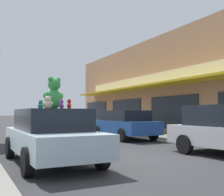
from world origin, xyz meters
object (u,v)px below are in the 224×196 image
(teddy_bear_orange, at_px, (47,104))
(teddy_bear_purple, at_px, (62,104))
(teddy_bear_blue, at_px, (49,105))
(teddy_bear_giant, at_px, (54,94))
(teddy_bear_black, at_px, (40,105))
(teddy_bear_cream, at_px, (48,102))
(teddy_bear_red, at_px, (69,104))
(teddy_bear_brown, at_px, (62,106))
(parked_car_far_center, at_px, (124,124))
(teddy_bear_white, at_px, (49,103))
(teddy_bear_teal, at_px, (41,105))
(plush_art_car, at_px, (51,135))

(teddy_bear_orange, distance_m, teddy_bear_purple, 1.70)
(teddy_bear_blue, bearing_deg, teddy_bear_giant, 175.60)
(teddy_bear_giant, relative_size, teddy_bear_black, 3.65)
(teddy_bear_cream, xyz_separation_m, teddy_bear_red, (0.76, 0.64, -0.02))
(teddy_bear_brown, relative_size, parked_car_far_center, 0.05)
(parked_car_far_center, bearing_deg, teddy_bear_purple, -131.01)
(teddy_bear_white, relative_size, teddy_bear_orange, 1.04)
(teddy_bear_teal, xyz_separation_m, teddy_bear_brown, (0.64, 0.03, -0.02))
(parked_car_far_center, bearing_deg, plush_art_car, -135.56)
(teddy_bear_white, bearing_deg, parked_car_far_center, -116.70)
(teddy_bear_giant, xyz_separation_m, parked_car_far_center, (5.18, 5.01, -1.12))
(teddy_bear_purple, bearing_deg, teddy_bear_white, -125.42)
(teddy_bear_orange, distance_m, teddy_bear_black, 0.20)
(teddy_bear_red, bearing_deg, teddy_bear_teal, -130.98)
(plush_art_car, distance_m, teddy_bear_orange, 1.19)
(teddy_bear_giant, bearing_deg, teddy_bear_teal, -88.48)
(teddy_bear_giant, relative_size, teddy_bear_white, 2.78)
(teddy_bear_blue, xyz_separation_m, parked_car_far_center, (5.27, 4.80, -0.80))
(plush_art_car, height_order, teddy_bear_red, teddy_bear_red)
(teddy_bear_blue, xyz_separation_m, teddy_bear_red, (0.37, -0.70, 0.01))
(teddy_bear_purple, height_order, teddy_bear_brown, teddy_bear_purple)
(teddy_bear_cream, distance_m, parked_car_far_center, 8.39)
(teddy_bear_giant, bearing_deg, teddy_bear_cream, 44.75)
(teddy_bear_giant, bearing_deg, teddy_bear_black, -94.51)
(teddy_bear_giant, distance_m, teddy_bear_purple, 1.14)
(teddy_bear_orange, xyz_separation_m, teddy_bear_cream, (-0.42, -1.75, -0.00))
(teddy_bear_giant, bearing_deg, teddy_bear_orange, -107.77)
(plush_art_car, distance_m, teddy_bear_white, 0.94)
(teddy_bear_white, distance_m, teddy_bear_red, 0.58)
(teddy_bear_cream, distance_m, teddy_bear_black, 1.85)
(teddy_bear_black, xyz_separation_m, teddy_bear_red, (0.51, -1.19, 0.01))
(teddy_bear_black, bearing_deg, teddy_bear_brown, 134.32)
(plush_art_car, xyz_separation_m, teddy_bear_orange, (0.08, 0.82, 0.85))
(teddy_bear_orange, distance_m, teddy_bear_cream, 1.80)
(teddy_bear_giant, relative_size, teddy_bear_brown, 3.96)
(teddy_bear_red, bearing_deg, teddy_bear_brown, -164.14)
(plush_art_car, height_order, teddy_bear_giant, teddy_bear_giant)
(teddy_bear_white, height_order, teddy_bear_cream, teddy_bear_white)
(teddy_bear_blue, relative_size, teddy_bear_red, 0.94)
(teddy_bear_brown, bearing_deg, parked_car_far_center, -127.50)
(teddy_bear_blue, distance_m, parked_car_far_center, 7.17)
(teddy_bear_giant, bearing_deg, teddy_bear_brown, -147.95)
(teddy_bear_cream, bearing_deg, teddy_bear_teal, -69.26)
(teddy_bear_orange, bearing_deg, teddy_bear_red, 121.99)
(teddy_bear_brown, bearing_deg, teddy_bear_purple, 82.28)
(teddy_bear_black, bearing_deg, teddy_bear_giant, 74.11)
(teddy_bear_teal, distance_m, parked_car_far_center, 7.08)
(teddy_bear_teal, height_order, teddy_bear_purple, teddy_bear_teal)
(teddy_bear_white, distance_m, teddy_bear_orange, 1.18)
(teddy_bear_teal, relative_size, teddy_bear_black, 1.12)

